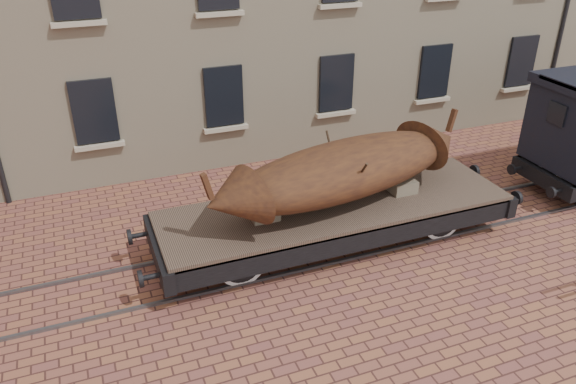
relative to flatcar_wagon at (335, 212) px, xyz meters
name	(u,v)px	position (x,y,z in m)	size (l,w,h in m)	color
ground	(385,233)	(1.35, 0.00, -0.85)	(90.00, 90.00, 0.00)	brown
rail_track	(385,231)	(1.35, 0.00, -0.82)	(30.00, 1.52, 0.06)	#59595E
flatcar_wagon	(335,212)	(0.00, 0.00, 0.00)	(9.00, 2.44, 1.36)	brown
iron_boat	(344,169)	(0.17, 0.00, 1.04)	(6.70, 2.95, 1.60)	#502C15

